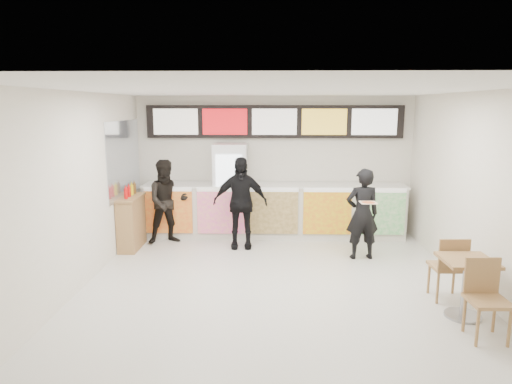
{
  "coord_description": "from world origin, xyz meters",
  "views": [
    {
      "loc": [
        -0.11,
        -6.48,
        2.78
      ],
      "look_at": [
        -0.33,
        1.2,
        1.33
      ],
      "focal_mm": 32.0,
      "sensor_mm": 36.0,
      "label": 1
    }
  ],
  "objects_px": {
    "drinks_fridge": "(230,190)",
    "customer_main": "(362,214)",
    "customer_left": "(167,202)",
    "condiment_ledge": "(131,222)",
    "customer_mid": "(240,203)",
    "cafe_table": "(466,277)",
    "service_counter": "(274,210)"
  },
  "relations": [
    {
      "from": "drinks_fridge",
      "to": "customer_main",
      "type": "bearing_deg",
      "value": -29.6
    },
    {
      "from": "customer_left",
      "to": "condiment_ledge",
      "type": "xyz_separation_m",
      "value": [
        -0.64,
        -0.39,
        -0.33
      ]
    },
    {
      "from": "drinks_fridge",
      "to": "customer_main",
      "type": "relative_size",
      "value": 1.19
    },
    {
      "from": "customer_left",
      "to": "customer_mid",
      "type": "height_order",
      "value": "customer_mid"
    },
    {
      "from": "customer_mid",
      "to": "drinks_fridge",
      "type": "bearing_deg",
      "value": 105.61
    },
    {
      "from": "drinks_fridge",
      "to": "customer_mid",
      "type": "bearing_deg",
      "value": -72.52
    },
    {
      "from": "customer_main",
      "to": "cafe_table",
      "type": "bearing_deg",
      "value": 103.38
    },
    {
      "from": "cafe_table",
      "to": "condiment_ledge",
      "type": "bearing_deg",
      "value": 150.1
    },
    {
      "from": "drinks_fridge",
      "to": "condiment_ledge",
      "type": "bearing_deg",
      "value": -153.29
    },
    {
      "from": "customer_main",
      "to": "condiment_ledge",
      "type": "distance_m",
      "value": 4.46
    },
    {
      "from": "customer_mid",
      "to": "condiment_ledge",
      "type": "distance_m",
      "value": 2.18
    },
    {
      "from": "service_counter",
      "to": "condiment_ledge",
      "type": "bearing_deg",
      "value": -161.71
    },
    {
      "from": "customer_main",
      "to": "cafe_table",
      "type": "relative_size",
      "value": 1.02
    },
    {
      "from": "customer_left",
      "to": "condiment_ledge",
      "type": "relative_size",
      "value": 1.38
    },
    {
      "from": "drinks_fridge",
      "to": "customer_mid",
      "type": "xyz_separation_m",
      "value": [
        0.26,
        -0.83,
        -0.09
      ]
    },
    {
      "from": "service_counter",
      "to": "cafe_table",
      "type": "height_order",
      "value": "service_counter"
    },
    {
      "from": "service_counter",
      "to": "customer_left",
      "type": "relative_size",
      "value": 3.23
    },
    {
      "from": "service_counter",
      "to": "customer_left",
      "type": "distance_m",
      "value": 2.27
    },
    {
      "from": "customer_left",
      "to": "condiment_ledge",
      "type": "bearing_deg",
      "value": -170.05
    },
    {
      "from": "service_counter",
      "to": "condiment_ledge",
      "type": "distance_m",
      "value": 2.97
    },
    {
      "from": "customer_left",
      "to": "service_counter",
      "type": "bearing_deg",
      "value": -7.44
    },
    {
      "from": "customer_mid",
      "to": "cafe_table",
      "type": "xyz_separation_m",
      "value": [
        3.17,
        -2.99,
        -0.35
      ]
    },
    {
      "from": "cafe_table",
      "to": "customer_mid",
      "type": "bearing_deg",
      "value": 135.17
    },
    {
      "from": "drinks_fridge",
      "to": "cafe_table",
      "type": "distance_m",
      "value": 5.15
    },
    {
      "from": "cafe_table",
      "to": "condiment_ledge",
      "type": "relative_size",
      "value": 1.33
    },
    {
      "from": "customer_main",
      "to": "customer_mid",
      "type": "relative_size",
      "value": 0.93
    },
    {
      "from": "customer_main",
      "to": "drinks_fridge",
      "type": "bearing_deg",
      "value": -36.98
    },
    {
      "from": "customer_main",
      "to": "customer_left",
      "type": "distance_m",
      "value": 3.88
    },
    {
      "from": "customer_left",
      "to": "customer_mid",
      "type": "xyz_separation_m",
      "value": [
        1.51,
        -0.27,
        0.05
      ]
    },
    {
      "from": "service_counter",
      "to": "cafe_table",
      "type": "relative_size",
      "value": 3.36
    },
    {
      "from": "customer_left",
      "to": "customer_mid",
      "type": "relative_size",
      "value": 0.95
    },
    {
      "from": "drinks_fridge",
      "to": "customer_left",
      "type": "distance_m",
      "value": 1.37
    }
  ]
}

